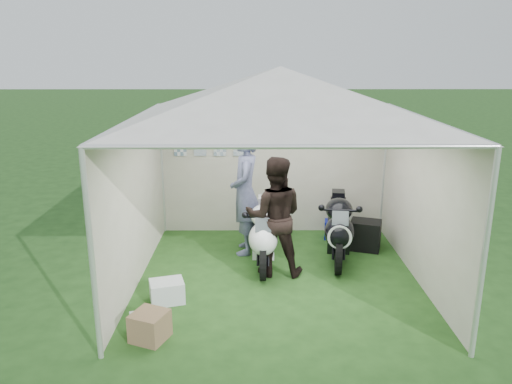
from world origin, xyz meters
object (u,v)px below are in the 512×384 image
Objects in this scene: person_blue_jacket at (245,193)px; equipment_box at (365,235)px; motorcycle_white at (264,232)px; person_dark_jacket at (274,216)px; canopy_tent at (280,99)px; crate_1 at (150,326)px; crate_2 at (145,324)px; crate_0 at (167,291)px; paddock_stand at (337,230)px; motorcycle_black at (339,226)px.

equipment_box is (1.99, 0.10, -0.76)m from person_blue_jacket.
person_blue_jacket is at bearing 122.28° from motorcycle_white.
person_dark_jacket reaches higher than motorcycle_white.
canopy_tent reaches higher than crate_1.
crate_0 is at bearing 80.15° from crate_2.
crate_2 is (-0.13, -0.77, -0.03)m from crate_0.
canopy_tent is 2.81× the size of person_blue_jacket.
person_blue_jacket is (-1.60, -0.60, 0.85)m from paddock_stand.
motorcycle_black is 1.11× the size of person_dark_jacket.
crate_2 is (-1.14, -2.50, -0.89)m from person_blue_jacket.
canopy_tent is 1.90m from person_blue_jacket.
paddock_stand is at bearing 41.58° from motorcycle_white.
equipment_box reaches higher than crate_2.
motorcycle_black reaches higher than paddock_stand.
motorcycle_black is at bearing 42.89° from crate_1.
paddock_stand reaches higher than crate_2.
person_blue_jacket reaches higher than crate_2.
crate_2 is at bearing 50.25° from person_dark_jacket.
motorcycle_white is at bearing 31.45° from person_blue_jacket.
motorcycle_black is 5.32× the size of crate_1.
person_dark_jacket is at bearing -148.96° from equipment_box.
person_dark_jacket is at bearing -129.02° from paddock_stand.
paddock_stand is 3.50m from crate_0.
crate_0 is 0.78m from crate_2.
equipment_box reaches higher than crate_0.
person_dark_jacket is at bearing 113.59° from canopy_tent.
person_dark_jacket reaches higher than crate_1.
paddock_stand is 0.99× the size of crate_0.
person_blue_jacket is 6.30× the size of crate_2.
motorcycle_white is 0.75m from person_blue_jacket.
crate_0 is at bearing -134.45° from motorcycle_white.
crate_0 is at bearing -138.22° from paddock_stand.
person_blue_jacket reaches higher than motorcycle_black.
crate_1 is at bearing -92.83° from crate_0.
canopy_tent is 3.20× the size of person_dark_jacket.
motorcycle_white is at bearing -161.82° from motorcycle_black.
person_dark_jacket is 0.95m from person_blue_jacket.
crate_2 is (-1.58, -1.66, -0.77)m from person_dark_jacket.
crate_1 is (-1.54, -1.67, -2.41)m from canopy_tent.
paddock_stand is 1.34× the size of crate_2.
crate_1 is 1.15× the size of crate_2.
crate_0 is (-2.61, -2.33, -0.02)m from paddock_stand.
crate_1 is at bearing -120.23° from motorcycle_white.
person_dark_jacket is at bearing 28.54° from person_blue_jacket.
canopy_tent reaches higher than equipment_box.
crate_0 is (-2.48, -1.44, -0.40)m from motorcycle_black.
motorcycle_black reaches higher than crate_2.
equipment_box is 4.07m from crate_2.
crate_2 is (-2.74, -3.10, -0.04)m from paddock_stand.
motorcycle_white is 0.52m from person_dark_jacket.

